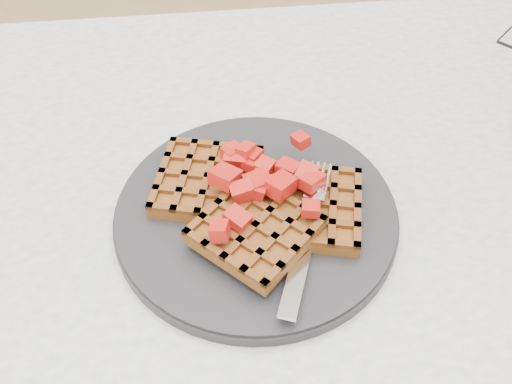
% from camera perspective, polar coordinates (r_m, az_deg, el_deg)
% --- Properties ---
extents(table, '(1.20, 0.80, 0.75)m').
position_cam_1_polar(table, '(0.67, 4.27, -8.44)').
color(table, silver).
rests_on(table, ground).
extents(plate, '(0.28, 0.28, 0.02)m').
position_cam_1_polar(plate, '(0.57, 0.00, -2.17)').
color(plate, black).
rests_on(plate, table).
extents(waffles, '(0.22, 0.20, 0.03)m').
position_cam_1_polar(waffles, '(0.55, 0.06, -1.18)').
color(waffles, brown).
rests_on(waffles, plate).
extents(strawberry_pile, '(0.15, 0.15, 0.02)m').
position_cam_1_polar(strawberry_pile, '(0.53, 0.00, 1.01)').
color(strawberry_pile, '#930705').
rests_on(strawberry_pile, waffles).
extents(fork, '(0.09, 0.18, 0.02)m').
position_cam_1_polar(fork, '(0.53, 5.16, -3.95)').
color(fork, silver).
rests_on(fork, plate).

